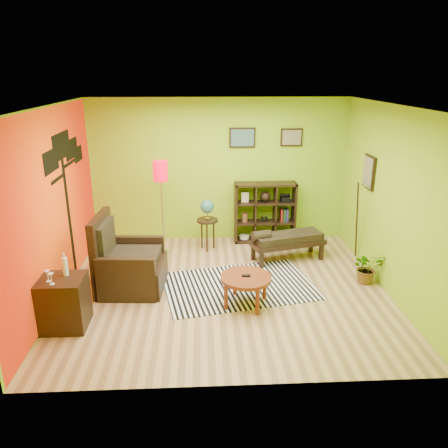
{
  "coord_description": "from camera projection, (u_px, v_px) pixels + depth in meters",
  "views": [
    {
      "loc": [
        -0.34,
        -6.16,
        3.25
      ],
      "look_at": [
        -0.01,
        0.1,
        1.05
      ],
      "focal_mm": 35.0,
      "sensor_mm": 36.0,
      "label": 1
    }
  ],
  "objects": [
    {
      "name": "coffee_table",
      "position": [
        246.0,
        280.0,
        6.31
      ],
      "size": [
        0.74,
        0.74,
        0.47
      ],
      "color": "maroon",
      "rests_on": "ground"
    },
    {
      "name": "zebra_rug",
      "position": [
        239.0,
        286.0,
        6.98
      ],
      "size": [
        2.59,
        1.95,
        0.01
      ],
      "primitive_type": "cube",
      "rotation": [
        0.0,
        0.0,
        0.2
      ],
      "color": "white",
      "rests_on": "ground"
    },
    {
      "name": "armchair",
      "position": [
        127.0,
        267.0,
        6.82
      ],
      "size": [
        1.05,
        1.06,
        1.2
      ],
      "color": "black",
      "rests_on": "ground"
    },
    {
      "name": "room_shell",
      "position": [
        219.0,
        177.0,
        6.31
      ],
      "size": [
        5.04,
        4.54,
        2.82
      ],
      "color": "#95CB1B",
      "rests_on": "ground"
    },
    {
      "name": "floor_lamp",
      "position": [
        161.0,
        180.0,
        7.8
      ],
      "size": [
        0.26,
        0.26,
        1.75
      ],
      "color": "silver",
      "rests_on": "ground"
    },
    {
      "name": "ground",
      "position": [
        225.0,
        289.0,
        6.9
      ],
      "size": [
        5.0,
        5.0,
        0.0
      ],
      "primitive_type": "plane",
      "color": "tan",
      "rests_on": "ground"
    },
    {
      "name": "cube_shelf",
      "position": [
        265.0,
        212.0,
        8.66
      ],
      "size": [
        1.2,
        0.35,
        1.2
      ],
      "color": "black",
      "rests_on": "ground"
    },
    {
      "name": "side_cabinet",
      "position": [
        63.0,
        302.0,
        5.77
      ],
      "size": [
        0.6,
        0.54,
        1.02
      ],
      "color": "black",
      "rests_on": "ground"
    },
    {
      "name": "globe_table",
      "position": [
        207.0,
        212.0,
        8.18
      ],
      "size": [
        0.41,
        0.41,
        0.99
      ],
      "color": "black",
      "rests_on": "ground"
    },
    {
      "name": "potted_plant",
      "position": [
        367.0,
        271.0,
        7.05
      ],
      "size": [
        0.49,
        0.54,
        0.41
      ],
      "primitive_type": "imported",
      "rotation": [
        0.0,
        0.0,
        0.05
      ],
      "color": "#26661E",
      "rests_on": "ground"
    },
    {
      "name": "bench",
      "position": [
        286.0,
        240.0,
        7.82
      ],
      "size": [
        1.41,
        0.81,
        0.62
      ],
      "color": "black",
      "rests_on": "ground"
    }
  ]
}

